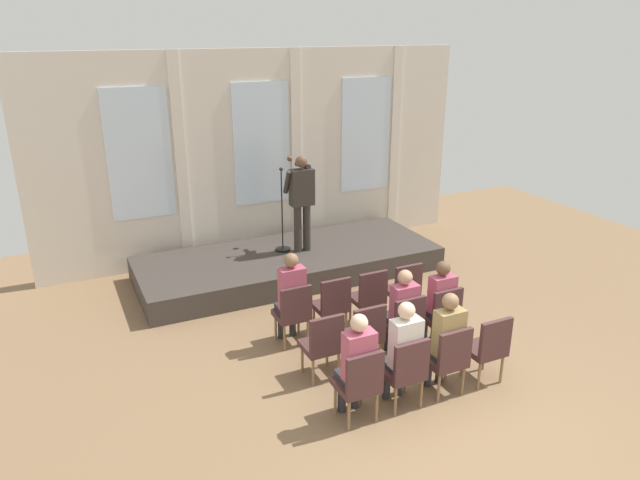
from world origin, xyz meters
The scene contains 23 objects.
ground_plane centered at (0.00, 0.00, 0.00)m, with size 16.04×16.04×0.00m, color #846647.
rear_partition centered at (0.03, 6.16, 1.98)m, with size 8.50×0.14×3.93m.
stage_platform centered at (0.00, 4.84, 0.21)m, with size 5.42×2.07×0.42m, color #3F3833.
speaker centered at (0.26, 4.84, 1.45)m, with size 0.51×0.69×1.76m.
mic_stand centered at (-0.06, 4.99, 0.76)m, with size 0.28×0.28×1.55m.
chair_r0_c0 centered at (-0.92, 2.45, 0.53)m, with size 0.46×0.44×0.94m.
audience_r0_c0 centered at (-0.92, 2.53, 0.77)m, with size 0.36×0.39×1.39m.
chair_r0_c1 centered at (-0.31, 2.45, 0.53)m, with size 0.46×0.44×0.94m.
chair_r0_c2 centered at (0.31, 2.45, 0.53)m, with size 0.46×0.44×0.94m.
chair_r0_c3 centered at (0.92, 2.45, 0.53)m, with size 0.46×0.44×0.94m.
chair_r1_c0 centered at (-0.92, 1.49, 0.53)m, with size 0.46×0.44×0.94m.
chair_r1_c1 centered at (-0.31, 1.49, 0.53)m, with size 0.46×0.44×0.94m.
chair_r1_c2 centered at (0.31, 1.49, 0.53)m, with size 0.46×0.44×0.94m.
audience_r1_c2 centered at (0.31, 1.57, 0.72)m, with size 0.36×0.39×1.29m.
chair_r1_c3 centered at (0.92, 1.49, 0.53)m, with size 0.46×0.44×0.94m.
audience_r1_c3 centered at (0.92, 1.57, 0.72)m, with size 0.36×0.39×1.30m.
chair_r2_c0 centered at (-0.92, 0.53, 0.53)m, with size 0.46×0.44×0.94m.
audience_r2_c0 centered at (-0.92, 0.61, 0.75)m, with size 0.36×0.39×1.35m.
chair_r2_c1 centered at (-0.31, 0.53, 0.53)m, with size 0.46×0.44×0.94m.
audience_r2_c1 centered at (-0.31, 0.60, 0.76)m, with size 0.36×0.39×1.37m.
chair_r2_c2 centered at (0.31, 0.53, 0.53)m, with size 0.46×0.44×0.94m.
audience_r2_c2 centered at (0.31, 0.61, 0.75)m, with size 0.36×0.39×1.36m.
chair_r2_c3 centered at (0.92, 0.53, 0.53)m, with size 0.46×0.44×0.94m.
Camera 1 is at (-3.73, -4.38, 4.30)m, focal length 32.86 mm.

